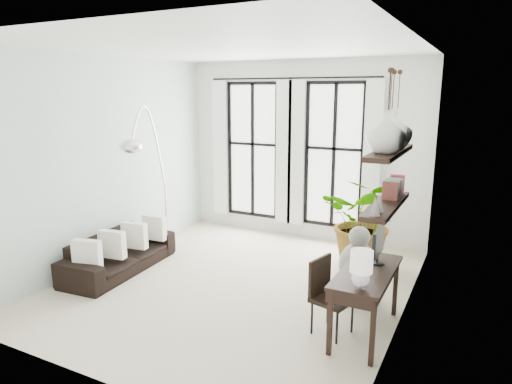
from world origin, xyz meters
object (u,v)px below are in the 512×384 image
Objects in this scene: sofa at (120,253)px; buddha at (358,269)px; arc_lamp at (148,141)px; plant at (366,221)px; desk at (366,276)px; desk_chair at (327,291)px.

buddha is (3.44, 0.68, 0.13)m from sofa.
buddha is at bearing -83.14° from sofa.
arc_lamp is at bearing -13.31° from sofa.
desk is at bearing -76.23° from plant.
desk is 3.93m from arc_lamp.
buddha is (0.09, 0.98, -0.07)m from desk_chair.
arc_lamp is 3.65m from buddha.
sofa is at bearing -98.97° from arc_lamp.
desk_chair is at bearing -86.80° from plant.
plant is 2.20m from desk.
sofa is 1.75m from arc_lamp.
desk is 1.00m from buddha.
desk is (0.52, -2.13, 0.01)m from plant.
sofa is 3.51m from buddha.
desk reaches higher than desk_chair.
buddha is (-0.31, 0.90, -0.30)m from desk.
plant is at bearing 107.63° from desk_chair.
arc_lamp reaches higher than buddha.
arc_lamp is at bearing -157.95° from plant.
arc_lamp is (-3.12, -1.26, 1.20)m from plant.
desk_chair is 0.98m from buddha.
desk_chair is 0.87× the size of buddha.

